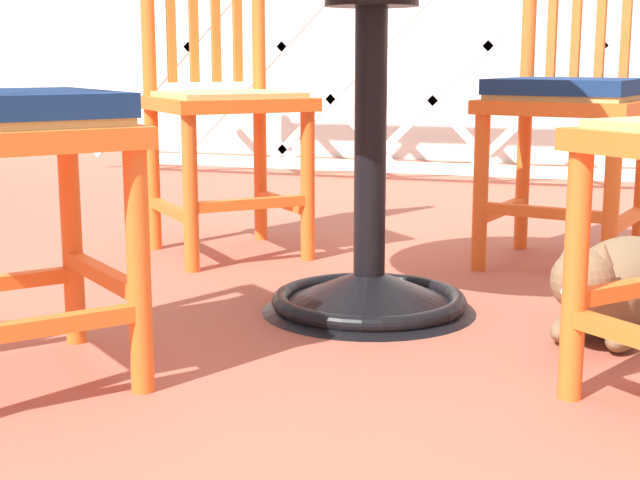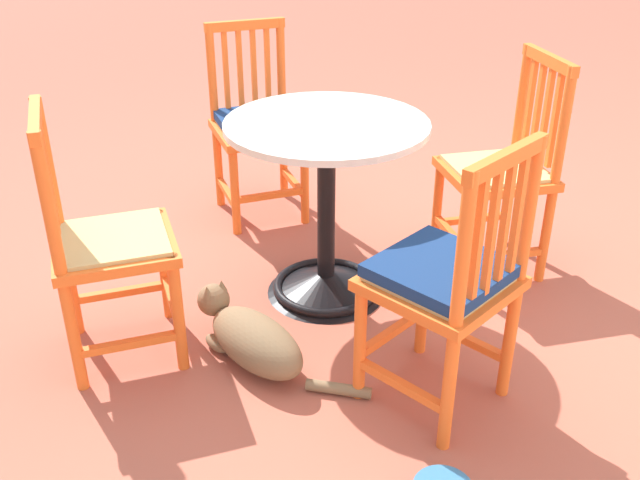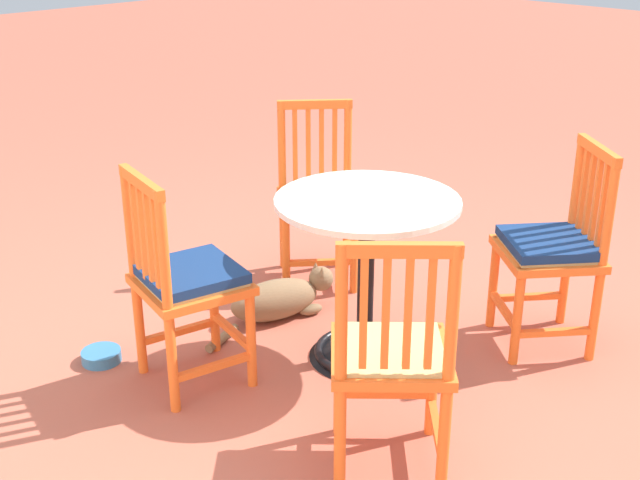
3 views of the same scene
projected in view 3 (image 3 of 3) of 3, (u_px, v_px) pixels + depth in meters
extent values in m
plane|color=#AD5642|center=(393.00, 340.00, 3.75)|extent=(24.00, 24.00, 0.00)
cone|color=black|center=(364.00, 346.00, 3.60)|extent=(0.48, 0.48, 0.10)
torus|color=black|center=(364.00, 351.00, 3.61)|extent=(0.44, 0.44, 0.04)
cylinder|color=black|center=(366.00, 279.00, 3.48)|extent=(0.07, 0.07, 0.66)
cylinder|color=black|center=(368.00, 209.00, 3.36)|extent=(0.20, 0.20, 0.04)
cylinder|color=silver|center=(368.00, 202.00, 3.35)|extent=(0.76, 0.76, 0.02)
cylinder|color=orange|center=(339.00, 380.00, 3.02)|extent=(0.04, 0.04, 0.45)
cylinder|color=orange|center=(432.00, 381.00, 3.02)|extent=(0.04, 0.04, 0.45)
cylinder|color=orange|center=(341.00, 376.00, 2.62)|extent=(0.04, 0.04, 0.91)
cylinder|color=orange|center=(448.00, 377.00, 2.62)|extent=(0.04, 0.04, 0.91)
cube|color=orange|center=(339.00, 427.00, 2.90)|extent=(0.26, 0.26, 0.03)
cube|color=orange|center=(437.00, 428.00, 2.89)|extent=(0.26, 0.26, 0.03)
cube|color=orange|center=(385.00, 393.00, 3.04)|extent=(0.26, 0.26, 0.03)
cube|color=orange|center=(391.00, 355.00, 2.78)|extent=(0.57, 0.57, 0.04)
cube|color=tan|center=(391.00, 349.00, 2.78)|extent=(0.49, 0.49, 0.02)
cube|color=orange|center=(364.00, 313.00, 2.53)|extent=(0.03, 0.03, 0.39)
cube|color=orange|center=(386.00, 313.00, 2.53)|extent=(0.03, 0.03, 0.39)
cube|color=orange|center=(408.00, 313.00, 2.53)|extent=(0.03, 0.03, 0.39)
cube|color=orange|center=(430.00, 313.00, 2.53)|extent=(0.03, 0.03, 0.39)
cube|color=orange|center=(399.00, 250.00, 2.45)|extent=(0.29, 0.29, 0.04)
cylinder|color=orange|center=(517.00, 316.00, 3.48)|extent=(0.04, 0.04, 0.45)
cylinder|color=orange|center=(493.00, 282.00, 3.79)|extent=(0.04, 0.04, 0.45)
cylinder|color=orange|center=(602.00, 263.00, 3.43)|extent=(0.04, 0.04, 0.91)
cylinder|color=orange|center=(571.00, 232.00, 3.74)|extent=(0.04, 0.04, 0.91)
cube|color=orange|center=(554.00, 332.00, 3.53)|extent=(0.24, 0.28, 0.03)
cube|color=orange|center=(528.00, 297.00, 3.84)|extent=(0.24, 0.28, 0.03)
cube|color=orange|center=(504.00, 310.00, 3.66)|extent=(0.28, 0.24, 0.03)
cube|color=orange|center=(547.00, 254.00, 3.57)|extent=(0.56, 0.56, 0.04)
cube|color=tan|center=(548.00, 249.00, 3.57)|extent=(0.49, 0.49, 0.02)
cube|color=orange|center=(603.00, 206.00, 3.40)|extent=(0.03, 0.03, 0.39)
cube|color=orange|center=(596.00, 201.00, 3.46)|extent=(0.03, 0.03, 0.39)
cube|color=orange|center=(589.00, 195.00, 3.53)|extent=(0.03, 0.03, 0.39)
cube|color=orange|center=(583.00, 190.00, 3.59)|extent=(0.03, 0.03, 0.39)
cube|color=orange|center=(599.00, 150.00, 3.41)|extent=(0.32, 0.26, 0.04)
cube|color=navy|center=(549.00, 243.00, 3.55)|extent=(0.51, 0.51, 0.04)
cylinder|color=orange|center=(354.00, 251.00, 4.12)|extent=(0.04, 0.04, 0.45)
cylinder|color=orange|center=(286.00, 253.00, 4.10)|extent=(0.04, 0.04, 0.45)
cylinder|color=orange|center=(347.00, 185.00, 4.35)|extent=(0.04, 0.04, 0.91)
cylinder|color=orange|center=(283.00, 187.00, 4.32)|extent=(0.04, 0.04, 0.91)
cube|color=orange|center=(350.00, 253.00, 4.31)|extent=(0.28, 0.24, 0.03)
cube|color=orange|center=(285.00, 255.00, 4.29)|extent=(0.28, 0.24, 0.03)
cube|color=orange|center=(320.00, 262.00, 4.13)|extent=(0.24, 0.28, 0.03)
cube|color=orange|center=(317.00, 201.00, 4.19)|extent=(0.56, 0.56, 0.04)
cube|color=tan|center=(317.00, 197.00, 4.18)|extent=(0.49, 0.49, 0.02)
cube|color=orange|center=(335.00, 144.00, 4.26)|extent=(0.03, 0.03, 0.39)
cube|color=orange|center=(321.00, 144.00, 4.25)|extent=(0.03, 0.03, 0.39)
cube|color=orange|center=(308.00, 145.00, 4.25)|extent=(0.03, 0.03, 0.39)
cube|color=orange|center=(295.00, 145.00, 4.24)|extent=(0.03, 0.03, 0.39)
cube|color=orange|center=(315.00, 104.00, 4.17)|extent=(0.27, 0.31, 0.04)
cylinder|color=orange|center=(214.00, 304.00, 3.59)|extent=(0.04, 0.04, 0.45)
cylinder|color=orange|center=(251.00, 337.00, 3.32)|extent=(0.04, 0.04, 0.45)
cylinder|color=orange|center=(134.00, 274.00, 3.33)|extent=(0.04, 0.04, 0.91)
cylinder|color=orange|center=(168.00, 306.00, 3.07)|extent=(0.04, 0.04, 0.91)
cube|color=orange|center=(179.00, 332.00, 3.54)|extent=(0.10, 0.34, 0.03)
cube|color=orange|center=(214.00, 367.00, 3.27)|extent=(0.10, 0.34, 0.03)
cube|color=orange|center=(232.00, 331.00, 3.48)|extent=(0.34, 0.10, 0.03)
cube|color=orange|center=(191.00, 284.00, 3.29)|extent=(0.48, 0.48, 0.04)
cube|color=tan|center=(191.00, 279.00, 3.28)|extent=(0.42, 0.42, 0.02)
cube|color=orange|center=(136.00, 227.00, 3.19)|extent=(0.03, 0.02, 0.39)
cube|color=orange|center=(142.00, 233.00, 3.14)|extent=(0.03, 0.02, 0.39)
cube|color=orange|center=(149.00, 238.00, 3.09)|extent=(0.03, 0.02, 0.39)
cube|color=orange|center=(156.00, 244.00, 3.03)|extent=(0.03, 0.02, 0.39)
cube|color=orange|center=(141.00, 182.00, 3.03)|extent=(0.38, 0.11, 0.04)
cube|color=navy|center=(190.00, 273.00, 3.27)|extent=(0.43, 0.43, 0.04)
ellipsoid|color=brown|center=(275.00, 300.00, 3.91)|extent=(0.32, 0.48, 0.19)
ellipsoid|color=silver|center=(294.00, 297.00, 3.96)|extent=(0.20, 0.22, 0.14)
sphere|color=brown|center=(321.00, 279.00, 4.00)|extent=(0.12, 0.12, 0.12)
ellipsoid|color=silver|center=(329.00, 279.00, 4.03)|extent=(0.06, 0.06, 0.04)
cone|color=brown|center=(316.00, 266.00, 4.00)|extent=(0.04, 0.04, 0.04)
cone|color=brown|center=(322.00, 271.00, 3.95)|extent=(0.04, 0.04, 0.04)
ellipsoid|color=brown|center=(300.00, 300.00, 4.06)|extent=(0.09, 0.13, 0.05)
ellipsoid|color=brown|center=(311.00, 310.00, 3.97)|extent=(0.09, 0.13, 0.05)
cylinder|color=brown|center=(222.00, 338.00, 3.72)|extent=(0.11, 0.22, 0.04)
cylinder|color=teal|center=(101.00, 356.00, 3.57)|extent=(0.17, 0.17, 0.05)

